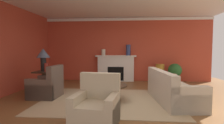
% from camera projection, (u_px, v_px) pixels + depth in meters
% --- Properties ---
extents(ground_plane, '(9.15, 9.15, 0.00)m').
position_uv_depth(ground_plane, '(121.00, 102.00, 4.80)').
color(ground_plane, brown).
extents(wall_fireplace, '(7.64, 0.12, 2.84)m').
position_uv_depth(wall_fireplace, '(124.00, 49.00, 8.08)').
color(wall_fireplace, '#B7422D').
rests_on(wall_fireplace, ground_plane).
extents(wall_window, '(0.12, 7.29, 2.84)m').
position_uv_depth(wall_window, '(2.00, 49.00, 5.30)').
color(wall_window, '#B7422D').
rests_on(wall_window, ground_plane).
extents(crown_moulding, '(7.64, 0.08, 0.12)m').
position_uv_depth(crown_moulding, '(124.00, 19.00, 7.91)').
color(crown_moulding, white).
extents(area_rug, '(3.69, 2.72, 0.01)m').
position_uv_depth(area_rug, '(109.00, 100.00, 4.94)').
color(area_rug, tan).
rests_on(area_rug, ground_plane).
extents(fireplace, '(1.80, 0.35, 1.15)m').
position_uv_depth(fireplace, '(116.00, 69.00, 7.97)').
color(fireplace, white).
rests_on(fireplace, ground_plane).
extents(sofa, '(1.13, 2.19, 0.85)m').
position_uv_depth(sofa, '(172.00, 91.00, 4.84)').
color(sofa, beige).
rests_on(sofa, ground_plane).
extents(armchair_near_window, '(0.84, 0.84, 0.95)m').
position_uv_depth(armchair_near_window, '(47.00, 87.00, 5.25)').
color(armchair_near_window, brown).
rests_on(armchair_near_window, ground_plane).
extents(armchair_facing_fireplace, '(0.89, 0.89, 0.95)m').
position_uv_depth(armchair_facing_fireplace, '(96.00, 109.00, 3.34)').
color(armchair_facing_fireplace, '#C1B293').
rests_on(armchair_facing_fireplace, ground_plane).
extents(coffee_table, '(1.00, 1.00, 0.45)m').
position_uv_depth(coffee_table, '(109.00, 89.00, 4.92)').
color(coffee_table, '#3D2D1E').
rests_on(coffee_table, ground_plane).
extents(side_table, '(0.56, 0.56, 0.70)m').
position_uv_depth(side_table, '(44.00, 80.00, 5.90)').
color(side_table, '#3D2D1E').
rests_on(side_table, ground_plane).
extents(table_lamp, '(0.44, 0.44, 0.75)m').
position_uv_depth(table_lamp, '(43.00, 55.00, 5.84)').
color(table_lamp, black).
rests_on(table_lamp, side_table).
extents(vase_mantel_right, '(0.19, 0.19, 0.47)m').
position_uv_depth(vase_mantel_right, '(128.00, 50.00, 7.81)').
color(vase_mantel_right, navy).
rests_on(vase_mantel_right, fireplace).
extents(vase_tall_corner, '(0.35, 0.35, 0.80)m').
position_uv_depth(vase_tall_corner, '(160.00, 74.00, 7.52)').
color(vase_tall_corner, '#B7892D').
rests_on(vase_tall_corner, ground_plane).
extents(vase_mantel_left, '(0.18, 0.18, 0.27)m').
position_uv_depth(vase_mantel_left, '(103.00, 52.00, 7.91)').
color(vase_mantel_left, beige).
rests_on(vase_mantel_left, fireplace).
extents(vase_on_side_table, '(0.12, 0.12, 0.28)m').
position_uv_depth(vase_on_side_table, '(46.00, 67.00, 5.73)').
color(vase_on_side_table, '#9E3328').
rests_on(vase_on_side_table, side_table).
extents(book_red_cover, '(0.26, 0.21, 0.06)m').
position_uv_depth(book_red_cover, '(104.00, 84.00, 4.80)').
color(book_red_cover, tan).
rests_on(book_red_cover, coffee_table).
extents(book_art_folio, '(0.25, 0.22, 0.05)m').
position_uv_depth(book_art_folio, '(114.00, 81.00, 5.07)').
color(book_art_folio, tan).
rests_on(book_art_folio, coffee_table).
extents(potted_plant, '(0.56, 0.56, 0.83)m').
position_uv_depth(potted_plant, '(175.00, 72.00, 7.41)').
color(potted_plant, '#A8754C').
rests_on(potted_plant, ground_plane).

